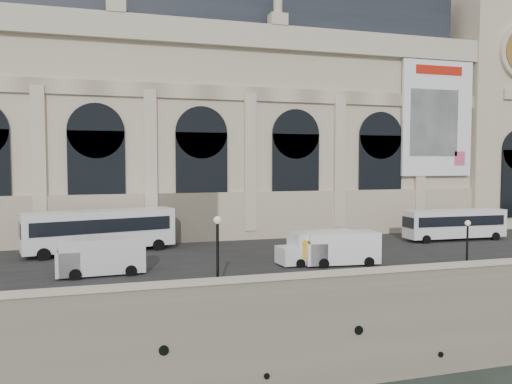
{
  "coord_description": "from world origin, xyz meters",
  "views": [
    {
      "loc": [
        -12.58,
        -27.51,
        14.04
      ],
      "look_at": [
        1.7,
        22.0,
        10.96
      ],
      "focal_mm": 35.0,
      "sensor_mm": 36.0,
      "label": 1
    }
  ],
  "objects_px": {
    "bus_left": "(100,229)",
    "bus_right": "(455,223)",
    "lamp_left": "(218,255)",
    "box_truck": "(319,247)",
    "van_c": "(97,257)",
    "lamp_right": "(467,248)",
    "van_b": "(337,248)"
  },
  "relations": [
    {
      "from": "van_b",
      "to": "lamp_left",
      "type": "relative_size",
      "value": 1.27
    },
    {
      "from": "van_c",
      "to": "box_truck",
      "type": "distance_m",
      "value": 16.77
    },
    {
      "from": "van_c",
      "to": "lamp_right",
      "type": "height_order",
      "value": "lamp_right"
    },
    {
      "from": "bus_right",
      "to": "van_c",
      "type": "bearing_deg",
      "value": -169.58
    },
    {
      "from": "bus_left",
      "to": "lamp_right",
      "type": "bearing_deg",
      "value": -32.92
    },
    {
      "from": "bus_left",
      "to": "box_truck",
      "type": "relative_size",
      "value": 1.99
    },
    {
      "from": "bus_left",
      "to": "van_b",
      "type": "height_order",
      "value": "bus_left"
    },
    {
      "from": "van_c",
      "to": "lamp_left",
      "type": "height_order",
      "value": "lamp_left"
    },
    {
      "from": "bus_left",
      "to": "lamp_left",
      "type": "relative_size",
      "value": 2.77
    },
    {
      "from": "bus_right",
      "to": "lamp_right",
      "type": "xyz_separation_m",
      "value": [
        -9.54,
        -13.63,
        0.18
      ]
    },
    {
      "from": "bus_left",
      "to": "box_truck",
      "type": "xyz_separation_m",
      "value": [
        16.73,
        -9.53,
        -0.82
      ]
    },
    {
      "from": "box_truck",
      "to": "lamp_left",
      "type": "distance_m",
      "value": 11.6
    },
    {
      "from": "lamp_left",
      "to": "lamp_right",
      "type": "height_order",
      "value": "lamp_left"
    },
    {
      "from": "van_c",
      "to": "box_truck",
      "type": "bearing_deg",
      "value": -1.6
    },
    {
      "from": "bus_left",
      "to": "box_truck",
      "type": "bearing_deg",
      "value": -29.66
    },
    {
      "from": "lamp_left",
      "to": "lamp_right",
      "type": "bearing_deg",
      "value": -0.71
    },
    {
      "from": "box_truck",
      "to": "van_c",
      "type": "bearing_deg",
      "value": 178.4
    },
    {
      "from": "bus_left",
      "to": "lamp_right",
      "type": "xyz_separation_m",
      "value": [
        25.17,
        -16.3,
        -0.17
      ]
    },
    {
      "from": "box_truck",
      "to": "lamp_left",
      "type": "relative_size",
      "value": 1.39
    },
    {
      "from": "van_b",
      "to": "box_truck",
      "type": "height_order",
      "value": "van_b"
    },
    {
      "from": "bus_right",
      "to": "lamp_left",
      "type": "xyz_separation_m",
      "value": [
        -27.5,
        -13.41,
        0.58
      ]
    },
    {
      "from": "bus_right",
      "to": "van_c",
      "type": "xyz_separation_m",
      "value": [
        -34.75,
        -6.39,
        -0.42
      ]
    },
    {
      "from": "bus_left",
      "to": "bus_right",
      "type": "relative_size",
      "value": 1.21
    },
    {
      "from": "bus_right",
      "to": "lamp_right",
      "type": "distance_m",
      "value": 16.64
    },
    {
      "from": "lamp_right",
      "to": "box_truck",
      "type": "bearing_deg",
      "value": 141.27
    },
    {
      "from": "bus_right",
      "to": "lamp_right",
      "type": "relative_size",
      "value": 2.75
    },
    {
      "from": "lamp_right",
      "to": "bus_right",
      "type": "bearing_deg",
      "value": 55.0
    },
    {
      "from": "box_truck",
      "to": "lamp_right",
      "type": "distance_m",
      "value": 10.84
    },
    {
      "from": "bus_left",
      "to": "van_b",
      "type": "relative_size",
      "value": 2.17
    },
    {
      "from": "van_b",
      "to": "bus_left",
      "type": "bearing_deg",
      "value": 149.57
    },
    {
      "from": "bus_right",
      "to": "van_c",
      "type": "distance_m",
      "value": 35.34
    },
    {
      "from": "van_c",
      "to": "lamp_right",
      "type": "distance_m",
      "value": 26.23
    }
  ]
}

